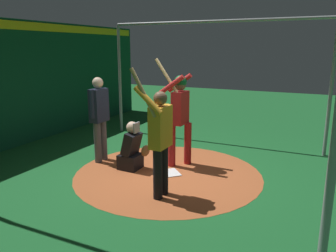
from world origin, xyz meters
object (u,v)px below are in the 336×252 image
(umpire, at_px, (99,115))
(visitor, at_px, (160,137))
(home_plate, at_px, (168,173))
(catcher, at_px, (132,150))
(batter, at_px, (180,111))

(umpire, xyz_separation_m, visitor, (1.94, -1.02, -0.01))
(home_plate, distance_m, umpire, 1.91)
(umpire, height_order, visitor, visitor)
(home_plate, bearing_deg, visitor, -71.87)
(home_plate, xyz_separation_m, visitor, (0.31, -0.95, 0.99))
(home_plate, bearing_deg, catcher, -175.18)
(umpire, bearing_deg, batter, 16.82)
(home_plate, bearing_deg, umpire, 177.69)
(home_plate, relative_size, catcher, 0.43)
(umpire, distance_m, visitor, 2.19)
(batter, xyz_separation_m, visitor, (0.32, -1.51, -0.13))
(catcher, xyz_separation_m, umpire, (-0.86, 0.13, 0.63))
(batter, distance_m, visitor, 1.55)
(home_plate, relative_size, visitor, 0.20)
(home_plate, height_order, catcher, catcher)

